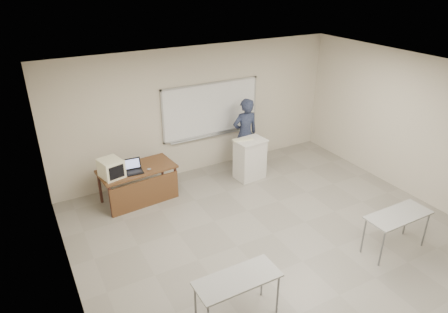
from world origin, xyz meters
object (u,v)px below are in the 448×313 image
podium (250,159)px  crt_monitor (111,168)px  presenter (245,134)px  whiteboard (211,110)px  instructor_desk (139,178)px  laptop (134,169)px  mouse (149,169)px  keyboard (243,140)px

podium → crt_monitor: 3.19m
crt_monitor → presenter: size_ratio=0.26×
presenter → whiteboard: bearing=-30.1°
instructor_desk → laptop: size_ratio=4.57×
presenter → mouse: bearing=12.9°
mouse → keyboard: 2.26m
crt_monitor → presenter: presenter is taller
mouse → keyboard: size_ratio=0.19×
podium → keyboard: bearing=146.5°
podium → mouse: size_ratio=10.98×
instructor_desk → presenter: (2.78, 0.32, 0.33)m
instructor_desk → podium: 2.61m
mouse → keyboard: bearing=-11.3°
keyboard → podium: bearing=-17.1°
whiteboard → mouse: size_ratio=28.15×
keyboard → mouse: bearing=-169.8°
instructor_desk → crt_monitor: crt_monitor is taller
podium → crt_monitor: bearing=171.2°
mouse → keyboard: keyboard is taller
whiteboard → instructor_desk: whiteboard is taller
crt_monitor → presenter: 3.35m
instructor_desk → mouse: bearing=-28.9°
mouse → presenter: 2.62m
mouse → podium: bearing=-13.1°
podium → keyboard: keyboard is taller
crt_monitor → podium: bearing=-17.0°
mouse → presenter: bearing=-1.4°
whiteboard → crt_monitor: 2.82m
whiteboard → laptop: bearing=-160.2°
crt_monitor → mouse: (0.75, -0.08, -0.17)m
podium → laptop: size_ratio=2.83×
instructor_desk → presenter: size_ratio=0.88×
keyboard → instructor_desk: bearing=-171.8°
instructor_desk → podium: podium is taller
keyboard → presenter: 0.56m
podium → instructor_desk: bearing=170.2°
crt_monitor → laptop: size_ratio=1.34×
instructor_desk → whiteboard: bearing=15.1°
podium → mouse: podium is taller
podium → whiteboard: bearing=111.6°
laptop → mouse: 0.31m
instructor_desk → crt_monitor: (-0.55, -0.01, 0.37)m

